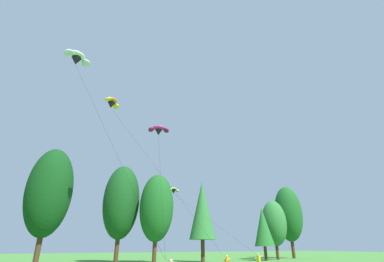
{
  "coord_description": "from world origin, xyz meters",
  "views": [
    {
      "loc": [
        -14.23,
        1.45,
        2.42
      ],
      "look_at": [
        -2.86,
        23.48,
        12.8
      ],
      "focal_mm": 25.73,
      "sensor_mm": 36.0,
      "label": 1
    }
  ],
  "objects_px": {
    "kite_flyer_far": "(258,260)",
    "parafoil_kite_low_magenta": "(159,130)",
    "parafoil_kite_far_lime_white": "(174,190)",
    "parafoil_kite_high_white": "(77,58)",
    "parafoil_kite_mid_orange": "(112,103)"
  },
  "relations": [
    {
      "from": "parafoil_kite_mid_orange",
      "to": "parafoil_kite_low_magenta",
      "type": "distance_m",
      "value": 8.31
    },
    {
      "from": "kite_flyer_far",
      "to": "parafoil_kite_low_magenta",
      "type": "relative_size",
      "value": 0.11
    },
    {
      "from": "kite_flyer_far",
      "to": "parafoil_kite_low_magenta",
      "type": "height_order",
      "value": "parafoil_kite_low_magenta"
    },
    {
      "from": "parafoil_kite_high_white",
      "to": "parafoil_kite_low_magenta",
      "type": "xyz_separation_m",
      "value": [
        10.6,
        3.86,
        -4.53
      ]
    },
    {
      "from": "parafoil_kite_mid_orange",
      "to": "parafoil_kite_low_magenta",
      "type": "relative_size",
      "value": 1.32
    },
    {
      "from": "kite_flyer_far",
      "to": "parafoil_kite_far_lime_white",
      "type": "xyz_separation_m",
      "value": [
        -2.06,
        18.67,
        10.44
      ]
    },
    {
      "from": "kite_flyer_far",
      "to": "parafoil_kite_low_magenta",
      "type": "distance_m",
      "value": 18.6
    },
    {
      "from": "parafoil_kite_mid_orange",
      "to": "parafoil_kite_far_lime_white",
      "type": "relative_size",
      "value": 1.0
    },
    {
      "from": "kite_flyer_far",
      "to": "parafoil_kite_far_lime_white",
      "type": "distance_m",
      "value": 21.49
    },
    {
      "from": "kite_flyer_far",
      "to": "parafoil_kite_mid_orange",
      "type": "relative_size",
      "value": 0.09
    },
    {
      "from": "parafoil_kite_far_lime_white",
      "to": "parafoil_kite_low_magenta",
      "type": "relative_size",
      "value": 1.32
    },
    {
      "from": "parafoil_kite_far_lime_white",
      "to": "parafoil_kite_high_white",
      "type": "bearing_deg",
      "value": -136.0
    },
    {
      "from": "kite_flyer_far",
      "to": "parafoil_kite_far_lime_white",
      "type": "relative_size",
      "value": 0.09
    },
    {
      "from": "parafoil_kite_low_magenta",
      "to": "parafoil_kite_far_lime_white",
      "type": "bearing_deg",
      "value": 59.52
    },
    {
      "from": "parafoil_kite_mid_orange",
      "to": "parafoil_kite_high_white",
      "type": "bearing_deg",
      "value": -122.75
    }
  ]
}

